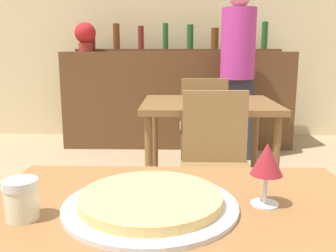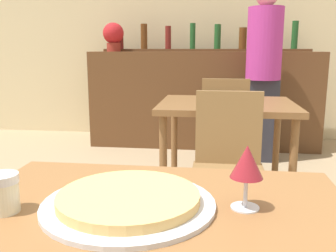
{
  "view_description": "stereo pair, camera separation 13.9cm",
  "coord_description": "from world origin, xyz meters",
  "px_view_note": "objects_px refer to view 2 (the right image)",
  "views": [
    {
      "loc": [
        0.0,
        -0.82,
        1.12
      ],
      "look_at": [
        -0.03,
        0.55,
        0.84
      ],
      "focal_mm": 40.0,
      "sensor_mm": 36.0,
      "label": 1
    },
    {
      "loc": [
        0.14,
        -0.81,
        1.12
      ],
      "look_at": [
        -0.03,
        0.55,
        0.84
      ],
      "focal_mm": 40.0,
      "sensor_mm": 36.0,
      "label": 2
    }
  ],
  "objects_px": {
    "cheese_shaker": "(3,193)",
    "person_standing": "(263,68)",
    "chair_far_side_front": "(228,159)",
    "chair_far_side_back": "(224,122)",
    "pizza_tray": "(129,200)",
    "potted_plant": "(113,35)",
    "wine_glass": "(247,164)"
  },
  "relations": [
    {
      "from": "chair_far_side_front",
      "to": "cheese_shaker",
      "type": "bearing_deg",
      "value": -114.48
    },
    {
      "from": "chair_far_side_front",
      "to": "wine_glass",
      "type": "relative_size",
      "value": 5.59
    },
    {
      "from": "chair_far_side_front",
      "to": "person_standing",
      "type": "relative_size",
      "value": 0.51
    },
    {
      "from": "potted_plant",
      "to": "wine_glass",
      "type": "bearing_deg",
      "value": -69.81
    },
    {
      "from": "cheese_shaker",
      "to": "potted_plant",
      "type": "relative_size",
      "value": 0.29
    },
    {
      "from": "wine_glass",
      "to": "potted_plant",
      "type": "distance_m",
      "value": 3.7
    },
    {
      "from": "cheese_shaker",
      "to": "wine_glass",
      "type": "xyz_separation_m",
      "value": [
        0.57,
        0.09,
        0.07
      ]
    },
    {
      "from": "pizza_tray",
      "to": "wine_glass",
      "type": "height_order",
      "value": "wine_glass"
    },
    {
      "from": "pizza_tray",
      "to": "wine_glass",
      "type": "bearing_deg",
      "value": 5.38
    },
    {
      "from": "wine_glass",
      "to": "cheese_shaker",
      "type": "bearing_deg",
      "value": -170.72
    },
    {
      "from": "chair_far_side_front",
      "to": "wine_glass",
      "type": "xyz_separation_m",
      "value": [
        -0.0,
        -1.17,
        0.34
      ]
    },
    {
      "from": "cheese_shaker",
      "to": "wine_glass",
      "type": "distance_m",
      "value": 0.58
    },
    {
      "from": "person_standing",
      "to": "wine_glass",
      "type": "height_order",
      "value": "person_standing"
    },
    {
      "from": "chair_far_side_front",
      "to": "chair_far_side_back",
      "type": "bearing_deg",
      "value": 90.0
    },
    {
      "from": "chair_far_side_front",
      "to": "pizza_tray",
      "type": "height_order",
      "value": "chair_far_side_front"
    },
    {
      "from": "wine_glass",
      "to": "potted_plant",
      "type": "relative_size",
      "value": 0.48
    },
    {
      "from": "pizza_tray",
      "to": "potted_plant",
      "type": "bearing_deg",
      "value": 105.81
    },
    {
      "from": "chair_far_side_back",
      "to": "pizza_tray",
      "type": "xyz_separation_m",
      "value": [
        -0.29,
        -2.3,
        0.24
      ]
    },
    {
      "from": "wine_glass",
      "to": "chair_far_side_front",
      "type": "bearing_deg",
      "value": 89.95
    },
    {
      "from": "potted_plant",
      "to": "chair_far_side_front",
      "type": "bearing_deg",
      "value": -60.92
    },
    {
      "from": "chair_far_side_front",
      "to": "pizza_tray",
      "type": "bearing_deg",
      "value": -103.43
    },
    {
      "from": "cheese_shaker",
      "to": "person_standing",
      "type": "distance_m",
      "value": 3.17
    },
    {
      "from": "pizza_tray",
      "to": "wine_glass",
      "type": "xyz_separation_m",
      "value": [
        0.28,
        0.03,
        0.1
      ]
    },
    {
      "from": "person_standing",
      "to": "wine_glass",
      "type": "relative_size",
      "value": 10.88
    },
    {
      "from": "chair_far_side_back",
      "to": "person_standing",
      "type": "height_order",
      "value": "person_standing"
    },
    {
      "from": "chair_far_side_back",
      "to": "cheese_shaker",
      "type": "relative_size",
      "value": 9.47
    },
    {
      "from": "potted_plant",
      "to": "chair_far_side_back",
      "type": "bearing_deg",
      "value": -42.98
    },
    {
      "from": "cheese_shaker",
      "to": "person_standing",
      "type": "xyz_separation_m",
      "value": [
        0.95,
        3.02,
        0.15
      ]
    },
    {
      "from": "chair_far_side_front",
      "to": "person_standing",
      "type": "height_order",
      "value": "person_standing"
    },
    {
      "from": "pizza_tray",
      "to": "cheese_shaker",
      "type": "distance_m",
      "value": 0.3
    },
    {
      "from": "pizza_tray",
      "to": "potted_plant",
      "type": "distance_m",
      "value": 3.65
    },
    {
      "from": "pizza_tray",
      "to": "cheese_shaker",
      "type": "xyz_separation_m",
      "value": [
        -0.29,
        -0.07,
        0.03
      ]
    }
  ]
}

